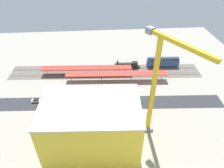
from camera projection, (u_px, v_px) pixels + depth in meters
ground_plane at (108, 98)px, 97.90m from camera, size 166.82×166.82×0.00m
rail_bed at (105, 72)px, 116.20m from camera, size 104.88×19.85×0.01m
street_asphalt at (108, 103)px, 95.12m from camera, size 104.60×14.74×0.01m
track_rails at (105, 71)px, 116.09m from camera, size 104.11×13.43×0.12m
platform_canopy_near at (117, 74)px, 107.04m from camera, size 52.70×7.84×4.39m
platform_canopy_far at (87, 68)px, 112.29m from camera, size 48.74×7.35×4.02m
locomotive at (128, 65)px, 118.44m from camera, size 14.37×3.24×4.84m
passenger_coach at (163, 62)px, 118.87m from camera, size 18.32×4.14×6.08m
parked_car_0 at (131, 95)px, 98.35m from camera, size 4.76×2.00×1.67m
parked_car_1 at (117, 97)px, 97.32m from camera, size 4.19×2.01×1.66m
parked_car_2 at (101, 97)px, 97.06m from camera, size 4.05×1.88×1.63m
parked_car_3 at (84, 98)px, 96.98m from camera, size 4.64×2.01×1.63m
parked_car_4 at (67, 98)px, 96.74m from camera, size 4.65×2.25×1.74m
parked_car_5 at (52, 99)px, 95.77m from camera, size 4.53×1.96×1.81m
parked_car_6 at (36, 100)px, 95.33m from camera, size 4.44×1.98×1.58m
construction_building at (92, 126)px, 71.07m from camera, size 32.82×22.53×18.99m
construction_roof_slab at (90, 105)px, 65.34m from camera, size 33.45×23.16×0.40m
tower_crane at (158, 83)px, 68.12m from camera, size 13.64×21.49×40.23m
box_truck_0 at (84, 110)px, 88.49m from camera, size 9.45×3.58×3.62m
box_truck_1 at (104, 111)px, 88.49m from camera, size 10.23×3.66×3.11m
box_truck_2 at (79, 109)px, 89.18m from camera, size 10.01×3.49×3.55m
street_tree_0 at (136, 103)px, 88.44m from camera, size 5.50×5.50×7.26m
street_tree_1 at (135, 100)px, 88.85m from camera, size 4.28×4.28×7.15m
street_tree_2 at (59, 105)px, 87.06m from camera, size 5.24×5.24×7.33m
traffic_light at (121, 101)px, 88.77m from camera, size 0.50×0.36×7.37m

